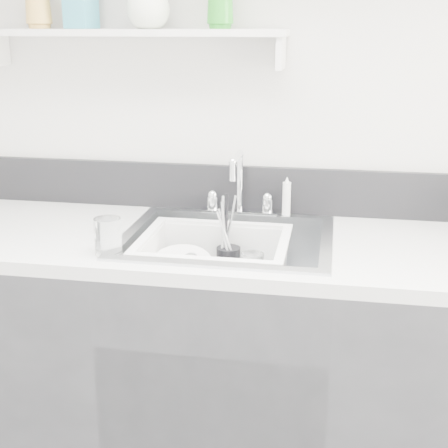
# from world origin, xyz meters

# --- Properties ---
(counter_run) EXTENTS (3.20, 0.62, 0.92)m
(counter_run) POSITION_xyz_m (0.00, 1.19, 0.46)
(counter_run) COLOR #2C2C2F
(counter_run) RESTS_ON ground
(backsplash) EXTENTS (3.20, 0.02, 0.16)m
(backsplash) POSITION_xyz_m (0.00, 1.49, 1.00)
(backsplash) COLOR black
(backsplash) RESTS_ON counter_run
(sink) EXTENTS (0.64, 0.52, 0.20)m
(sink) POSITION_xyz_m (0.00, 1.19, 0.83)
(sink) COLOR silver
(sink) RESTS_ON counter_run
(faucet) EXTENTS (0.26, 0.18, 0.23)m
(faucet) POSITION_xyz_m (0.00, 1.44, 0.98)
(faucet) COLOR silver
(faucet) RESTS_ON counter_run
(side_sprayer) EXTENTS (0.03, 0.03, 0.14)m
(side_sprayer) POSITION_xyz_m (0.16, 1.44, 0.99)
(side_sprayer) COLOR white
(side_sprayer) RESTS_ON counter_run
(wall_shelf) EXTENTS (1.00, 0.16, 0.12)m
(wall_shelf) POSITION_xyz_m (-0.35, 1.42, 1.51)
(wall_shelf) COLOR silver
(wall_shelf) RESTS_ON room_shell
(wash_tub) EXTENTS (0.55, 0.49, 0.18)m
(wash_tub) POSITION_xyz_m (-0.04, 1.16, 0.84)
(wash_tub) COLOR white
(wash_tub) RESTS_ON sink
(plate_stack) EXTENTS (0.26, 0.26, 0.10)m
(plate_stack) POSITION_xyz_m (-0.13, 1.15, 0.79)
(plate_stack) COLOR white
(plate_stack) RESTS_ON wash_tub
(utensil_cup) EXTENTS (0.08, 0.08, 0.26)m
(utensil_cup) POSITION_xyz_m (-0.01, 1.26, 0.82)
(utensil_cup) COLOR black
(utensil_cup) RESTS_ON wash_tub
(ladle) EXTENTS (0.28, 0.21, 0.08)m
(ladle) POSITION_xyz_m (-0.06, 1.17, 0.81)
(ladle) COLOR silver
(ladle) RESTS_ON wash_tub
(tumbler_in_tub) EXTENTS (0.08, 0.08, 0.10)m
(tumbler_in_tub) POSITION_xyz_m (0.08, 1.20, 0.82)
(tumbler_in_tub) COLOR white
(tumbler_in_tub) RESTS_ON wash_tub
(tumbler_counter) EXTENTS (0.08, 0.08, 0.11)m
(tumbler_counter) POSITION_xyz_m (-0.31, 0.99, 0.97)
(tumbler_counter) COLOR white
(tumbler_counter) RESTS_ON counter_run
(bowl_small) EXTENTS (0.13, 0.13, 0.03)m
(bowl_small) POSITION_xyz_m (0.10, 1.13, 0.78)
(bowl_small) COLOR white
(bowl_small) RESTS_ON wash_tub
(soap_bottle_c) EXTENTS (0.16, 0.16, 0.17)m
(soap_bottle_c) POSITION_xyz_m (-0.29, 1.40, 1.62)
(soap_bottle_c) COLOR white
(soap_bottle_c) RESTS_ON wall_shelf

